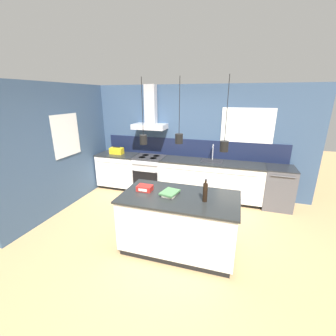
# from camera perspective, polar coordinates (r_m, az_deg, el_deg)

# --- Properties ---
(ground_plane) EXTENTS (16.00, 16.00, 0.00)m
(ground_plane) POSITION_cam_1_polar(r_m,az_deg,el_deg) (4.19, -0.39, -16.19)
(ground_plane) COLOR tan
(ground_plane) RESTS_ON ground
(wall_back) EXTENTS (5.60, 2.44, 2.60)m
(wall_back) POSITION_cam_1_polar(r_m,az_deg,el_deg) (5.51, 5.32, 7.45)
(wall_back) COLOR #354C6B
(wall_back) RESTS_ON ground_plane
(wall_left) EXTENTS (0.08, 3.80, 2.60)m
(wall_left) POSITION_cam_1_polar(r_m,az_deg,el_deg) (5.41, -23.41, 5.30)
(wall_left) COLOR #354C6B
(wall_left) RESTS_ON ground_plane
(counter_run_left) EXTENTS (1.03, 0.64, 0.91)m
(counter_run_left) POSITION_cam_1_polar(r_m,az_deg,el_deg) (6.09, -12.32, -0.58)
(counter_run_left) COLOR black
(counter_run_left) RESTS_ON ground_plane
(counter_run_sink) EXTENTS (2.33, 0.64, 1.28)m
(counter_run_sink) POSITION_cam_1_polar(r_m,az_deg,el_deg) (5.37, 10.69, -3.00)
(counter_run_sink) COLOR black
(counter_run_sink) RESTS_ON ground_plane
(oven_range) EXTENTS (0.74, 0.66, 0.91)m
(oven_range) POSITION_cam_1_polar(r_m,az_deg,el_deg) (5.72, -4.66, -1.49)
(oven_range) COLOR #B5B5BA
(oven_range) RESTS_ON ground_plane
(dishwasher) EXTENTS (0.60, 0.65, 0.91)m
(dishwasher) POSITION_cam_1_polar(r_m,az_deg,el_deg) (5.43, 26.14, -4.45)
(dishwasher) COLOR #4C4C51
(dishwasher) RESTS_ON ground_plane
(kitchen_island) EXTENTS (1.77, 0.97, 0.91)m
(kitchen_island) POSITION_cam_1_polar(r_m,az_deg,el_deg) (3.62, 2.82, -13.59)
(kitchen_island) COLOR black
(kitchen_island) RESTS_ON ground_plane
(bottle_on_island) EXTENTS (0.07, 0.07, 0.34)m
(bottle_on_island) POSITION_cam_1_polar(r_m,az_deg,el_deg) (3.23, 9.42, -6.06)
(bottle_on_island) COLOR black
(bottle_on_island) RESTS_ON kitchen_island
(book_stack) EXTENTS (0.28, 0.33, 0.05)m
(book_stack) POSITION_cam_1_polar(r_m,az_deg,el_deg) (3.44, 0.56, -6.35)
(book_stack) COLOR beige
(book_stack) RESTS_ON kitchen_island
(red_supply_box) EXTENTS (0.24, 0.17, 0.08)m
(red_supply_box) POSITION_cam_1_polar(r_m,az_deg,el_deg) (3.60, -5.93, -5.10)
(red_supply_box) COLOR red
(red_supply_box) RESTS_ON kitchen_island
(yellow_toolbox) EXTENTS (0.34, 0.18, 0.19)m
(yellow_toolbox) POSITION_cam_1_polar(r_m,az_deg,el_deg) (5.96, -12.92, 4.28)
(yellow_toolbox) COLOR gold
(yellow_toolbox) RESTS_ON counter_run_left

